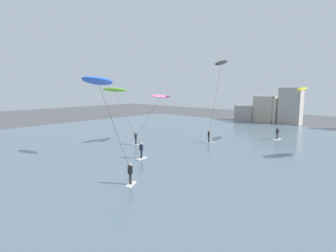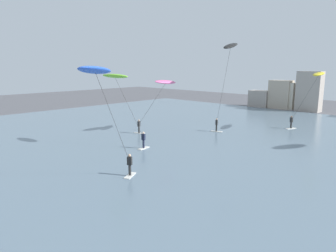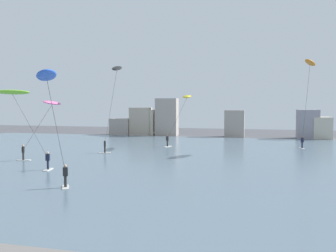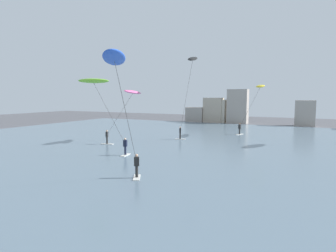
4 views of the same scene
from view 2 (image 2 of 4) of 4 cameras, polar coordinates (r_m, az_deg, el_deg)
water_bay at (r=31.36m, az=21.32°, el=-4.38°), size 84.00×52.00×0.10m
kitesurfer_black at (r=36.23m, az=11.18°, el=12.95°), size 3.35×3.53×10.55m
kitesurfer_pink at (r=36.31m, az=-0.86°, el=7.39°), size 3.34×4.72×6.39m
kitesurfer_lime at (r=30.25m, az=-9.19°, el=7.92°), size 4.54×2.74×7.20m
kitesurfer_yellow at (r=41.24m, az=25.62°, el=7.99°), size 4.05×3.93×7.25m
kitesurfer_blue at (r=19.70m, az=-12.68°, el=8.53°), size 2.96×5.46×8.04m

